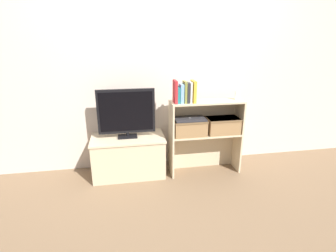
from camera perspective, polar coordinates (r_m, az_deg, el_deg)
name	(u,v)px	position (r m, az deg, el deg)	size (l,w,h in m)	color
ground_plane	(170,179)	(3.11, 0.44, -11.50)	(16.00, 16.00, 0.00)	brown
wall_back	(163,70)	(3.20, -1.15, 12.13)	(10.00, 0.05, 2.40)	beige
tv_stand	(129,155)	(3.16, -8.56, -6.35)	(0.84, 0.48, 0.47)	#CCB793
tv	(126,112)	(2.98, -9.05, 2.94)	(0.64, 0.14, 0.56)	black
bookshelf_lower_tier	(203,146)	(3.24, 7.70, -4.38)	(0.84, 0.27, 0.49)	#CCB793
bookshelf_upper_tier	(205,112)	(3.09, 8.07, 3.09)	(0.84, 0.27, 0.39)	#CCB793
book_crimson	(175,92)	(2.86, 1.57, 7.47)	(0.03, 0.15, 0.25)	#B22328
book_teal	(178,95)	(2.88, 2.19, 6.78)	(0.03, 0.13, 0.17)	#1E7075
book_skyblue	(181,93)	(2.88, 2.93, 7.12)	(0.04, 0.13, 0.21)	#709ECC
book_olive	(185,92)	(2.89, 3.66, 7.41)	(0.03, 0.14, 0.23)	olive
book_charcoal	(187,93)	(2.90, 4.25, 7.25)	(0.03, 0.14, 0.22)	#232328
book_ivory	(190,92)	(2.90, 4.85, 7.34)	(0.02, 0.13, 0.22)	silver
book_mustard	(193,91)	(2.91, 5.54, 7.49)	(0.03, 0.16, 0.24)	gold
baby_monitor	(237,95)	(3.13, 14.85, 6.49)	(0.05, 0.04, 0.13)	white
storage_basket_left	(190,127)	(3.02, 4.72, -0.11)	(0.38, 0.24, 0.18)	#937047
storage_basket_right	(223,125)	(3.14, 11.80, 0.30)	(0.38, 0.24, 0.18)	#937047
laptop	(190,119)	(2.99, 4.77, 1.57)	(0.35, 0.21, 0.02)	#2D2D33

